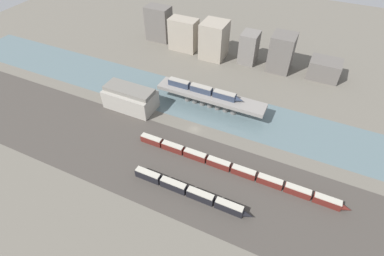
{
  "coord_description": "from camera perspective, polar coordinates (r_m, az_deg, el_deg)",
  "views": [
    {
      "loc": [
        42.24,
        -92.38,
        94.7
      ],
      "look_at": [
        0.0,
        -2.54,
        2.98
      ],
      "focal_mm": 28.0,
      "sensor_mm": 36.0,
      "label": 1
    }
  ],
  "objects": [
    {
      "name": "train_yard_near",
      "position": [
        113.62,
        -0.48,
        -12.02
      ],
      "size": [
        47.69,
        2.75,
        3.9
      ],
      "color": "black",
      "rests_on": "ground"
    },
    {
      "name": "train_yard_mid",
      "position": [
        121.69,
        7.96,
        -7.68
      ],
      "size": [
        87.09,
        2.73,
        3.46
      ],
      "color": "#5B1E19",
      "rests_on": "ground"
    },
    {
      "name": "warehouse_building",
      "position": [
        151.56,
        -11.66,
        5.64
      ],
      "size": [
        25.17,
        13.3,
        11.38
      ],
      "color": "#9E998E",
      "rests_on": "ground"
    },
    {
      "name": "city_block_tall",
      "position": [
        186.29,
        23.89,
        10.25
      ],
      "size": [
        16.86,
        12.89,
        10.61
      ],
      "primitive_type": "cube",
      "color": "#605B56",
      "rests_on": "ground"
    },
    {
      "name": "city_block_center",
      "position": [
        189.16,
        4.23,
        16.37
      ],
      "size": [
        14.59,
        15.03,
        22.09
      ],
      "primitive_type": "cube",
      "color": "gray",
      "rests_on": "ground"
    },
    {
      "name": "city_block_far_right",
      "position": [
        183.1,
        16.67,
        13.61
      ],
      "size": [
        12.84,
        13.55,
        21.31
      ],
      "primitive_type": "cube",
      "color": "#605B56",
      "rests_on": "ground"
    },
    {
      "name": "railbed_yard",
      "position": [
        124.21,
        -4.25,
        -7.11
      ],
      "size": [
        280.0,
        42.0,
        0.01
      ],
      "primitive_type": "cube",
      "color": "#423D38",
      "rests_on": "ground"
    },
    {
      "name": "city_block_far_left",
      "position": [
        211.28,
        -6.34,
        19.18
      ],
      "size": [
        15.85,
        10.34,
        22.22
      ],
      "primitive_type": "cube",
      "color": "#605B56",
      "rests_on": "ground"
    },
    {
      "name": "train_on_bridge",
      "position": [
        147.7,
        2.3,
        7.28
      ],
      "size": [
        39.41,
        3.19,
        3.42
      ],
      "color": "#2D384C",
      "rests_on": "bridge"
    },
    {
      "name": "river_water",
      "position": [
        152.12,
        3.45,
        4.14
      ],
      "size": [
        320.0,
        29.19,
        0.01
      ],
      "primitive_type": "cube",
      "color": "slate",
      "rests_on": "ground"
    },
    {
      "name": "ground_plane",
      "position": [
        138.88,
        0.45,
        -0.26
      ],
      "size": [
        400.0,
        400.0,
        0.0
      ],
      "primitive_type": "plane",
      "color": "#666056"
    },
    {
      "name": "bridge",
      "position": [
        148.78,
        3.54,
        5.79
      ],
      "size": [
        55.04,
        9.47,
        7.45
      ],
      "color": "gray",
      "rests_on": "ground"
    },
    {
      "name": "city_block_right",
      "position": [
        187.19,
        10.8,
        14.81
      ],
      "size": [
        9.78,
        11.72,
        18.43
      ],
      "primitive_type": "cube",
      "color": "slate",
      "rests_on": "ground"
    },
    {
      "name": "city_block_left",
      "position": [
        197.91,
        -1.61,
        17.38
      ],
      "size": [
        17.6,
        9.73,
        20.02
      ],
      "primitive_type": "cube",
      "color": "gray",
      "rests_on": "ground"
    }
  ]
}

